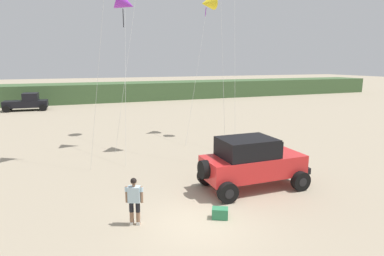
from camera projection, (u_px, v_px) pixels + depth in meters
name	position (u px, v px, depth m)	size (l,w,h in m)	color
ground_plane	(198.00, 221.00, 11.27)	(220.00, 220.00, 0.00)	tan
dune_ridge	(111.00, 92.00, 46.60)	(90.00, 6.05, 2.51)	#426038
jeep	(252.00, 162.00, 14.07)	(4.85, 2.39, 2.26)	red
person_watching	(134.00, 199.00, 10.89)	(0.58, 0.42, 1.67)	#8C664C
cooler_box	(220.00, 213.00, 11.47)	(0.56, 0.36, 0.38)	#2D7F51
distant_pickup	(27.00, 102.00, 37.08)	(4.68, 2.56, 1.98)	black
kite_purple_stunt	(125.00, 3.00, 19.73)	(1.80, 5.09, 9.69)	purple
kite_green_box	(208.00, 3.00, 23.57)	(3.69, 4.10, 10.31)	yellow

